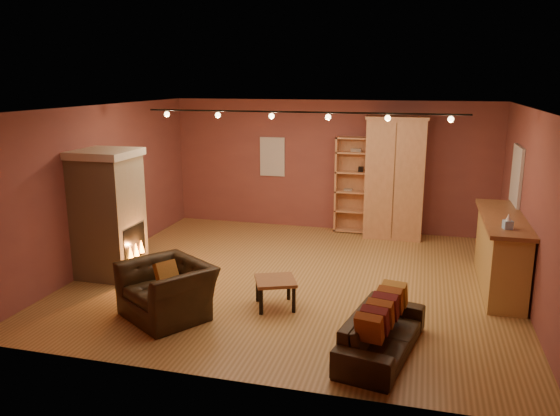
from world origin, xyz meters
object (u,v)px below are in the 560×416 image
(fireplace, at_px, (109,214))
(bar_counter, at_px, (501,252))
(armoire, at_px, (395,178))
(loveseat, at_px, (382,325))
(bookcase, at_px, (355,184))
(coffee_table, at_px, (275,283))
(armchair, at_px, (167,282))

(fireplace, relative_size, bar_counter, 0.87)
(armoire, distance_m, loveseat, 5.21)
(bookcase, height_order, coffee_table, bookcase)
(fireplace, relative_size, coffee_table, 2.89)
(bar_counter, bearing_deg, coffee_table, -152.91)
(fireplace, bearing_deg, armchair, -37.80)
(fireplace, distance_m, loveseat, 4.94)
(loveseat, bearing_deg, coffee_table, 69.45)
(armoire, distance_m, bar_counter, 3.14)
(armoire, height_order, loveseat, armoire)
(fireplace, distance_m, coffee_table, 3.16)
(fireplace, height_order, bookcase, fireplace)
(loveseat, distance_m, coffee_table, 1.89)
(bar_counter, xyz_separation_m, armchair, (-4.58, -2.33, -0.08))
(loveseat, bearing_deg, bookcase, 22.13)
(loveseat, relative_size, coffee_table, 2.46)
(fireplace, bearing_deg, bar_counter, 9.50)
(bookcase, height_order, armoire, armoire)
(bookcase, xyz_separation_m, armoire, (0.83, -0.21, 0.22))
(coffee_table, bearing_deg, bookcase, 82.39)
(bar_counter, distance_m, loveseat, 3.10)
(loveseat, distance_m, armchair, 2.98)
(fireplace, distance_m, bookcase, 5.20)
(armchair, bearing_deg, bar_counter, 60.20)
(bookcase, bearing_deg, bar_counter, -45.65)
(loveseat, xyz_separation_m, coffee_table, (-1.60, 0.99, -0.00))
(loveseat, height_order, armchair, armchair)
(fireplace, xyz_separation_m, bookcase, (3.61, 3.74, -0.02))
(coffee_table, bearing_deg, loveseat, -31.84)
(loveseat, bearing_deg, fireplace, 82.27)
(fireplace, xyz_separation_m, coffee_table, (3.03, -0.60, -0.70))
(fireplace, bearing_deg, coffee_table, -11.22)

